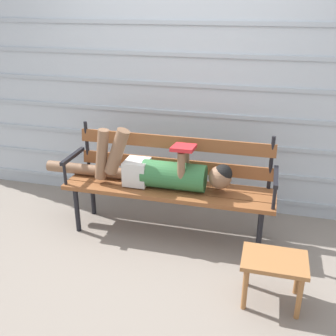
% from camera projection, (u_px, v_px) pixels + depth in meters
% --- Properties ---
extents(ground_plane, '(12.00, 12.00, 0.00)m').
position_uv_depth(ground_plane, '(163.00, 243.00, 3.43)').
color(ground_plane, gray).
extents(house_siding, '(5.18, 0.08, 2.15)m').
position_uv_depth(house_siding, '(186.00, 98.00, 3.73)').
color(house_siding, '#B2BCC6').
rests_on(house_siding, ground).
extents(park_bench, '(1.80, 0.44, 0.92)m').
position_uv_depth(park_bench, '(170.00, 179.00, 3.43)').
color(park_bench, brown).
rests_on(park_bench, ground).
extents(reclining_person, '(1.70, 0.25, 0.52)m').
position_uv_depth(reclining_person, '(158.00, 171.00, 3.36)').
color(reclining_person, '#33703D').
extents(footstool, '(0.43, 0.31, 0.35)m').
position_uv_depth(footstool, '(274.00, 267.00, 2.66)').
color(footstool, '#9E6638').
rests_on(footstool, ground).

